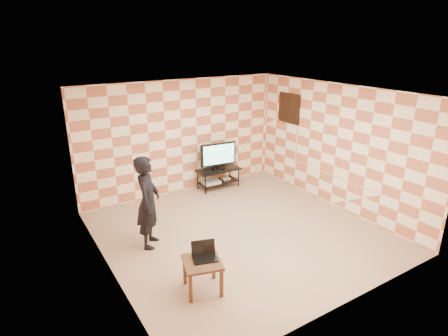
# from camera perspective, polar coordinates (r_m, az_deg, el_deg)

# --- Properties ---
(floor) EXTENTS (5.00, 5.00, 0.00)m
(floor) POSITION_cam_1_polar(r_m,az_deg,el_deg) (7.42, 2.50, -9.73)
(floor) COLOR #9E8065
(floor) RESTS_ON ground
(wall_back) EXTENTS (5.00, 0.02, 2.70)m
(wall_back) POSITION_cam_1_polar(r_m,az_deg,el_deg) (8.94, -6.50, 4.67)
(wall_back) COLOR #FFEBC7
(wall_back) RESTS_ON ground
(wall_front) EXTENTS (5.00, 0.02, 2.70)m
(wall_front) POSITION_cam_1_polar(r_m,az_deg,el_deg) (5.18, 18.71, -7.66)
(wall_front) COLOR #FFEBC7
(wall_front) RESTS_ON ground
(wall_left) EXTENTS (0.02, 5.00, 2.70)m
(wall_left) POSITION_cam_1_polar(r_m,az_deg,el_deg) (5.90, -17.81, -4.13)
(wall_left) COLOR #FFEBC7
(wall_left) RESTS_ON ground
(wall_right) EXTENTS (0.02, 5.00, 2.70)m
(wall_right) POSITION_cam_1_polar(r_m,az_deg,el_deg) (8.48, 16.74, 3.13)
(wall_right) COLOR #FFEBC7
(wall_right) RESTS_ON ground
(ceiling) EXTENTS (5.00, 5.00, 0.02)m
(ceiling) POSITION_cam_1_polar(r_m,az_deg,el_deg) (6.54, 2.85, 11.38)
(ceiling) COLOR white
(ceiling) RESTS_ON wall_back
(wall_art) EXTENTS (0.04, 0.72, 0.72)m
(wall_art) POSITION_cam_1_polar(r_m,az_deg,el_deg) (9.38, 9.88, 8.96)
(wall_art) COLOR black
(wall_art) RESTS_ON wall_right
(tv_stand) EXTENTS (1.09, 0.49, 0.50)m
(tv_stand) POSITION_cam_1_polar(r_m,az_deg,el_deg) (9.33, -0.88, -0.91)
(tv_stand) COLOR black
(tv_stand) RESTS_ON floor
(tv) EXTENTS (0.91, 0.20, 0.66)m
(tv) POSITION_cam_1_polar(r_m,az_deg,el_deg) (9.16, -0.88, 2.02)
(tv) COLOR black
(tv) RESTS_ON tv_stand
(dvd_player) EXTENTS (0.44, 0.33, 0.07)m
(dvd_player) POSITION_cam_1_polar(r_m,az_deg,el_deg) (9.26, -1.99, -2.14)
(dvd_player) COLOR #B5B5B8
(dvd_player) RESTS_ON tv_stand
(game_console) EXTENTS (0.21, 0.16, 0.05)m
(game_console) POSITION_cam_1_polar(r_m,az_deg,el_deg) (9.51, 0.28, -1.59)
(game_console) COLOR silver
(game_console) RESTS_ON tv_stand
(side_table) EXTENTS (0.68, 0.68, 0.50)m
(side_table) POSITION_cam_1_polar(r_m,az_deg,el_deg) (5.71, -3.32, -14.73)
(side_table) COLOR #392010
(side_table) RESTS_ON floor
(laptop) EXTENTS (0.43, 0.38, 0.24)m
(laptop) POSITION_cam_1_polar(r_m,az_deg,el_deg) (5.71, -3.02, -13.02)
(laptop) COLOR black
(laptop) RESTS_ON side_table
(person) EXTENTS (0.68, 0.74, 1.70)m
(person) POSITION_cam_1_polar(r_m,az_deg,el_deg) (6.76, -11.50, -5.12)
(person) COLOR black
(person) RESTS_ON floor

